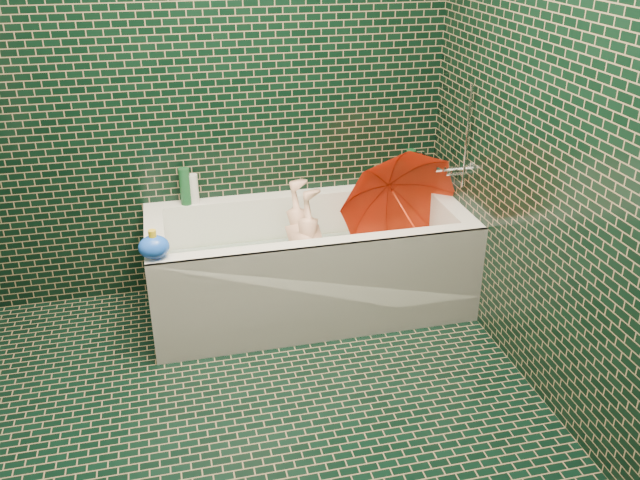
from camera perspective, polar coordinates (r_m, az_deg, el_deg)
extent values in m
plane|color=black|center=(2.97, -5.18, -16.66)|extent=(2.80, 2.80, 0.00)
plane|color=black|center=(3.65, -9.50, 13.79)|extent=(2.80, 0.00, 2.80)
plane|color=black|center=(1.11, 3.93, -17.24)|extent=(2.80, 0.00, 2.80)
plane|color=black|center=(2.77, 21.52, 8.41)|extent=(0.00, 2.80, 2.80)
cube|color=white|center=(3.80, -0.91, -4.49)|extent=(1.70, 0.75, 0.15)
cube|color=white|center=(3.95, -1.98, 1.29)|extent=(1.70, 0.10, 0.40)
cube|color=white|center=(3.39, 0.27, -3.21)|extent=(1.70, 0.10, 0.40)
cube|color=white|center=(3.90, 10.60, 0.48)|extent=(0.10, 0.55, 0.40)
cube|color=white|center=(3.60, -13.48, -2.12)|extent=(0.10, 0.55, 0.40)
cube|color=white|center=(3.39, 0.43, -4.64)|extent=(1.70, 0.02, 0.55)
cube|color=green|center=(3.76, -0.92, -3.43)|extent=(1.35, 0.47, 0.01)
cube|color=silver|center=(3.69, -0.94, -1.48)|extent=(1.48, 0.53, 0.00)
cylinder|color=silver|center=(3.77, 11.49, 5.74)|extent=(0.14, 0.05, 0.05)
cylinder|color=silver|center=(3.79, 10.01, 5.98)|extent=(0.05, 0.04, 0.04)
cylinder|color=silver|center=(3.61, 12.30, 8.45)|extent=(0.01, 0.01, 0.55)
imported|color=#E1A88C|center=(3.64, -0.94, -1.71)|extent=(0.91, 0.45, 0.25)
imported|color=red|center=(3.68, 7.24, 2.21)|extent=(0.85, 0.81, 0.92)
imported|color=white|center=(4.06, 7.74, 4.85)|extent=(0.11, 0.11, 0.27)
imported|color=#591E70|center=(4.09, 8.97, 4.89)|extent=(0.10, 0.10, 0.18)
imported|color=#164D26|center=(4.03, 7.53, 4.65)|extent=(0.18, 0.18, 0.18)
cylinder|color=#164D26|center=(4.03, 7.60, 6.19)|extent=(0.07, 0.07, 0.20)
cylinder|color=silver|center=(4.06, 8.43, 6.13)|extent=(0.06, 0.06, 0.18)
cylinder|color=#164D26|center=(3.76, -11.29, 4.45)|extent=(0.07, 0.07, 0.21)
cylinder|color=white|center=(3.77, -10.60, 4.25)|extent=(0.06, 0.06, 0.17)
ellipsoid|color=yellow|center=(3.97, 5.12, 4.97)|extent=(0.10, 0.09, 0.06)
sphere|color=yellow|center=(3.95, 5.64, 5.47)|extent=(0.04, 0.04, 0.04)
cone|color=orange|center=(3.96, 5.96, 5.42)|extent=(0.02, 0.02, 0.02)
ellipsoid|color=blue|center=(3.21, -13.81, -0.57)|extent=(0.16, 0.13, 0.11)
cylinder|color=yellow|center=(3.18, -13.94, 0.47)|extent=(0.04, 0.04, 0.04)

